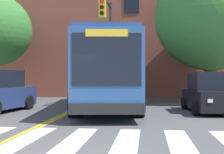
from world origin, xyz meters
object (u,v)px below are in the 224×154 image
Objects in this scene: car_teal_behind_bus at (111,83)px; traffic_light_overhead at (108,33)px; city_bus at (106,72)px; street_tree_curbside_large at (211,17)px; car_black_far_lane at (210,94)px.

car_teal_behind_bus is 6.91m from traffic_light_overhead.
street_tree_curbside_large reaches higher than city_bus.
car_teal_behind_bus is 8.78m from street_tree_curbside_large.
street_tree_curbside_large reaches higher than car_teal_behind_bus.
car_teal_behind_bus is (-0.60, 7.99, -0.76)m from city_bus.
car_teal_behind_bus is at bearing 120.23° from car_black_far_lane.
car_black_far_lane is 0.44× the size of street_tree_curbside_large.
traffic_light_overhead is at bearing -85.72° from car_teal_behind_bus.
car_teal_behind_bus is at bearing 94.32° from city_bus.
street_tree_curbside_large reaches higher than traffic_light_overhead.
car_black_far_lane is at bearing -102.02° from street_tree_curbside_large.
traffic_light_overhead reaches higher than car_black_far_lane.
car_black_far_lane is 0.67× the size of traffic_light_overhead.
street_tree_curbside_large is at bearing 32.70° from city_bus.
city_bus reaches higher than car_black_far_lane.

